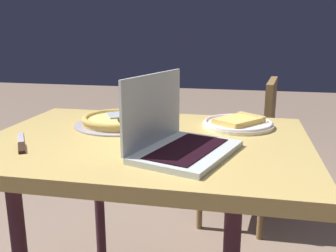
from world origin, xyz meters
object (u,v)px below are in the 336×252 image
at_px(laptop, 176,137).
at_px(pizza_plate, 238,123).
at_px(pizza_tray, 119,120).
at_px(chair_near, 249,143).
at_px(table_knife, 21,144).
at_px(dining_table, 146,158).

relative_size(laptop, pizza_plate, 1.43).
relative_size(laptop, pizza_tray, 1.13).
bearing_deg(chair_near, laptop, 77.36).
xyz_separation_m(pizza_plate, table_knife, (0.68, 0.38, -0.01)).
xyz_separation_m(pizza_plate, pizza_tray, (0.45, 0.07, 0.00)).
relative_size(pizza_plate, table_knife, 1.26).
distance_m(pizza_tray, table_knife, 0.38).
xyz_separation_m(dining_table, chair_near, (-0.36, -0.93, -0.20)).
xyz_separation_m(laptop, pizza_plate, (-0.18, -0.35, -0.03)).
distance_m(laptop, pizza_tray, 0.40).
bearing_deg(pizza_tray, chair_near, -123.74).
bearing_deg(laptop, table_knife, 2.90).
bearing_deg(pizza_plate, dining_table, 36.45).
xyz_separation_m(laptop, table_knife, (0.50, 0.03, -0.04)).
distance_m(dining_table, table_knife, 0.41).
height_order(dining_table, pizza_tray, pizza_tray).
bearing_deg(dining_table, laptop, 134.86).
distance_m(pizza_plate, chair_near, 0.76).
height_order(pizza_plate, chair_near, chair_near).
bearing_deg(chair_near, dining_table, 68.51).
distance_m(dining_table, chair_near, 1.02).
distance_m(table_knife, chair_near, 1.34).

